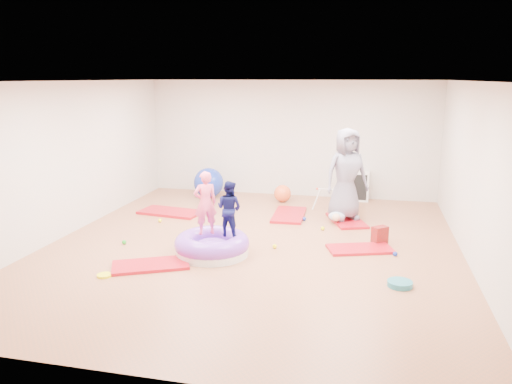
# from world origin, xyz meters

# --- Properties ---
(room) EXTENTS (7.01, 8.01, 2.81)m
(room) POSITION_xyz_m (0.00, 0.00, 1.40)
(room) COLOR #9E5F3F
(room) RESTS_ON ground
(gym_mat_front_left) EXTENTS (1.29, 1.03, 0.05)m
(gym_mat_front_left) POSITION_xyz_m (-1.31, -1.28, 0.02)
(gym_mat_front_left) COLOR #C40300
(gym_mat_front_left) RESTS_ON ground
(gym_mat_mid_left) EXTENTS (1.39, 0.83, 0.05)m
(gym_mat_mid_left) POSITION_xyz_m (-2.21, 1.70, 0.03)
(gym_mat_mid_left) COLOR #C40300
(gym_mat_mid_left) RESTS_ON ground
(gym_mat_center_back) EXTENTS (0.68, 1.28, 0.05)m
(gym_mat_center_back) POSITION_xyz_m (0.31, 2.06, 0.03)
(gym_mat_center_back) COLOR #C40300
(gym_mat_center_back) RESTS_ON ground
(gym_mat_right) EXTENTS (1.19, 0.86, 0.04)m
(gym_mat_right) POSITION_xyz_m (1.83, 0.22, 0.02)
(gym_mat_right) COLOR #C40300
(gym_mat_right) RESTS_ON ground
(gym_mat_rear_right) EXTENTS (0.93, 1.26, 0.05)m
(gym_mat_rear_right) POSITION_xyz_m (1.52, 1.92, 0.02)
(gym_mat_rear_right) COLOR #C40300
(gym_mat_rear_right) RESTS_ON ground
(inflatable_cushion) EXTENTS (1.24, 1.24, 0.39)m
(inflatable_cushion) POSITION_xyz_m (-0.55, -0.54, 0.15)
(inflatable_cushion) COLOR silver
(inflatable_cushion) RESTS_ON ground
(child_pink) EXTENTS (0.46, 0.42, 1.06)m
(child_pink) POSITION_xyz_m (-0.69, -0.41, 0.89)
(child_pink) COLOR #FF567F
(child_pink) RESTS_ON inflatable_cushion
(child_navy) EXTENTS (0.53, 0.47, 0.92)m
(child_navy) POSITION_xyz_m (-0.28, -0.42, 0.82)
(child_navy) COLOR #0D0F41
(child_navy) RESTS_ON inflatable_cushion
(adult_caregiver) EXTENTS (1.07, 0.96, 1.84)m
(adult_caregiver) POSITION_xyz_m (1.47, 1.99, 0.97)
(adult_caregiver) COLOR slate
(adult_caregiver) RESTS_ON gym_mat_rear_right
(infant) EXTENTS (0.33, 0.34, 0.20)m
(infant) POSITION_xyz_m (1.33, 1.71, 0.15)
(infant) COLOR #A1B1CA
(infant) RESTS_ON gym_mat_rear_right
(ball_pit_balls) EXTENTS (4.69, 2.90, 0.08)m
(ball_pit_balls) POSITION_xyz_m (-0.22, 0.58, 0.04)
(ball_pit_balls) COLOR #F8FC06
(ball_pit_balls) RESTS_ON ground
(exercise_ball_blue) EXTENTS (0.72, 0.72, 0.72)m
(exercise_ball_blue) POSITION_xyz_m (-1.87, 3.30, 0.36)
(exercise_ball_blue) COLOR #182EA2
(exercise_ball_blue) RESTS_ON ground
(exercise_ball_orange) EXTENTS (0.40, 0.40, 0.40)m
(exercise_ball_orange) POSITION_xyz_m (-0.04, 3.26, 0.20)
(exercise_ball_orange) COLOR #EF5D2D
(exercise_ball_orange) RESTS_ON ground
(infant_play_gym) EXTENTS (0.59, 0.56, 0.45)m
(infant_play_gym) POSITION_xyz_m (1.02, 2.86, 0.30)
(infant_play_gym) COLOR white
(infant_play_gym) RESTS_ON ground
(cube_shelf) EXTENTS (0.70, 0.35, 0.70)m
(cube_shelf) POSITION_xyz_m (1.58, 3.79, 0.35)
(cube_shelf) COLOR white
(cube_shelf) RESTS_ON ground
(balance_disc) EXTENTS (0.35, 0.35, 0.08)m
(balance_disc) POSITION_xyz_m (2.41, -1.19, 0.04)
(balance_disc) COLOR teal
(balance_disc) RESTS_ON ground
(backpack) EXTENTS (0.31, 0.30, 0.31)m
(backpack) POSITION_xyz_m (2.15, 0.66, 0.15)
(backpack) COLOR #B20806
(backpack) RESTS_ON ground
(yellow_toy) EXTENTS (0.22, 0.22, 0.03)m
(yellow_toy) POSITION_xyz_m (-1.81, -1.79, 0.02)
(yellow_toy) COLOR #F8FC06
(yellow_toy) RESTS_ON ground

